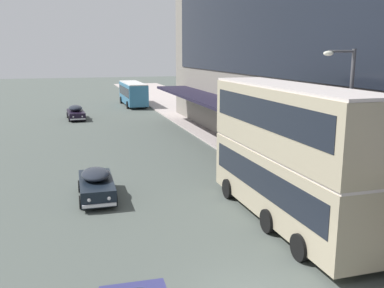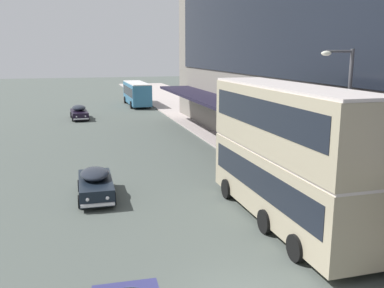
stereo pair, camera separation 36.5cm
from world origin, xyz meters
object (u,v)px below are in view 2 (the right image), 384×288
object	(u,v)px
sedan_second_mid	(79,112)
pedestrian_at_kerb	(309,171)
transit_bus_kerbside_rear	(137,92)
sedan_lead_near	(96,184)
street_lamp	(344,125)
fire_hydrant	(233,150)
transit_bus_kerbside_front	(285,151)

from	to	relation	value
sedan_second_mid	pedestrian_at_kerb	size ratio (longest dim) A/B	2.72
transit_bus_kerbside_rear	sedan_second_mid	distance (m)	13.28
sedan_second_mid	sedan_lead_near	bearing A→B (deg)	-89.46
street_lamp	fire_hydrant	world-z (taller)	street_lamp
sedan_second_mid	fire_hydrant	distance (m)	23.51
fire_hydrant	sedan_second_mid	bearing A→B (deg)	116.00
sedan_second_mid	sedan_lead_near	world-z (taller)	sedan_second_mid
sedan_lead_near	fire_hydrant	xyz separation A→B (m)	(10.05, 6.47, -0.25)
transit_bus_kerbside_rear	pedestrian_at_kerb	xyz separation A→B (m)	(3.21, -40.24, -0.67)
transit_bus_kerbside_front	pedestrian_at_kerb	world-z (taller)	transit_bus_kerbside_front
transit_bus_kerbside_front	fire_hydrant	bearing A→B (deg)	79.04
street_lamp	fire_hydrant	bearing A→B (deg)	89.58
street_lamp	fire_hydrant	distance (m)	13.38
transit_bus_kerbside_rear	sedan_second_mid	world-z (taller)	transit_bus_kerbside_rear
transit_bus_kerbside_front	pedestrian_at_kerb	bearing A→B (deg)	46.04
sedan_lead_near	transit_bus_kerbside_rear	bearing A→B (deg)	78.42
fire_hydrant	street_lamp	bearing A→B (deg)	-90.42
sedan_second_mid	transit_bus_kerbside_rear	bearing A→B (deg)	52.44
sedan_second_mid	sedan_lead_near	distance (m)	27.61
pedestrian_at_kerb	street_lamp	size ratio (longest dim) A/B	0.25
pedestrian_at_kerb	sedan_second_mid	bearing A→B (deg)	110.76
transit_bus_kerbside_rear	fire_hydrant	bearing A→B (deg)	-85.94
sedan_second_mid	street_lamp	distance (m)	35.62
transit_bus_kerbside_front	transit_bus_kerbside_rear	distance (m)	43.69
fire_hydrant	transit_bus_kerbside_front	bearing A→B (deg)	-100.96
sedan_lead_near	pedestrian_at_kerb	bearing A→B (deg)	-11.02
pedestrian_at_kerb	street_lamp	xyz separation A→B (m)	(-1.07, -4.18, 3.21)
transit_bus_kerbside_front	sedan_second_mid	world-z (taller)	transit_bus_kerbside_front
transit_bus_kerbside_front	sedan_second_mid	bearing A→B (deg)	103.51
sedan_second_mid	fire_hydrant	world-z (taller)	sedan_second_mid
transit_bus_kerbside_front	street_lamp	xyz separation A→B (m)	(2.24, -0.75, 1.14)
transit_bus_kerbside_rear	pedestrian_at_kerb	bearing A→B (deg)	-85.43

